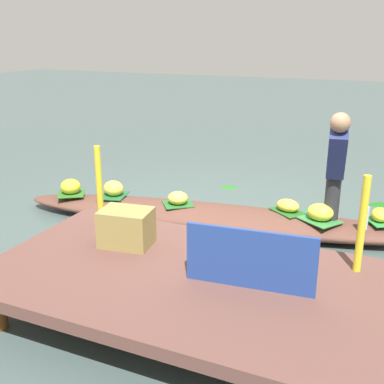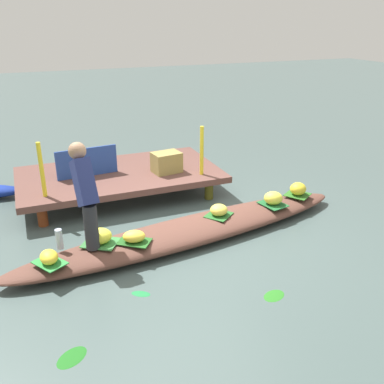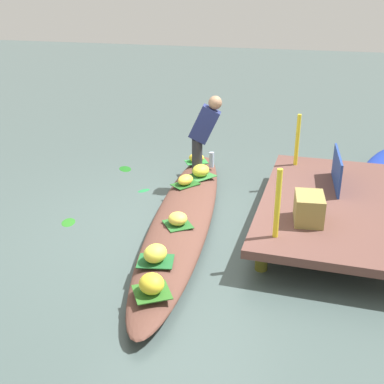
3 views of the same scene
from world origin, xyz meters
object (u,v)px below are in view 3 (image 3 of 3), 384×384
banana_bunch_4 (155,253)px  water_bottle (212,160)px  banana_bunch_2 (185,180)px  vendor_person (204,130)px  banana_bunch_3 (196,158)px  market_banner (337,170)px  banana_bunch_5 (152,284)px  produce_crate (309,208)px  moored_boat (382,164)px  vendor_boat (183,218)px  banana_bunch_0 (178,219)px  banana_bunch_1 (201,170)px

banana_bunch_4 → water_bottle: bearing=-177.2°
banana_bunch_2 → vendor_person: size_ratio=0.22×
vendor_person → banana_bunch_3: bearing=-152.5°
banana_bunch_3 → market_banner: size_ratio=0.26×
banana_bunch_5 → produce_crate: bearing=141.2°
moored_boat → water_bottle: water_bottle is taller
banana_bunch_2 → banana_bunch_5: bearing=10.3°
moored_boat → market_banner: size_ratio=2.08×
banana_bunch_2 → vendor_person: bearing=164.1°
vendor_boat → moored_boat: bearing=130.4°
banana_bunch_0 → water_bottle: water_bottle is taller
banana_bunch_4 → water_bottle: size_ratio=1.10×
banana_bunch_4 → market_banner: (-2.32, 1.76, 0.28)m
banana_bunch_5 → produce_crate: size_ratio=0.57×
vendor_boat → banana_bunch_2: bearing=-172.9°
banana_bunch_0 → market_banner: 2.32m
banana_bunch_3 → banana_bunch_1: bearing=21.5°
banana_bunch_1 → market_banner: size_ratio=0.30×
moored_boat → water_bottle: (1.30, -2.68, 0.24)m
vendor_boat → water_bottle: (-1.66, -0.04, 0.24)m
water_bottle → market_banner: bearing=71.1°
banana_bunch_2 → banana_bunch_4: banana_bunch_4 is taller
vendor_boat → banana_bunch_2: size_ratio=17.98×
vendor_boat → banana_bunch_1: bearing=176.6°
vendor_boat → banana_bunch_5: bearing=0.4°
banana_bunch_5 → market_banner: size_ratio=0.26×
banana_bunch_2 → vendor_person: (-0.50, 0.14, 0.62)m
produce_crate → banana_bunch_3: bearing=-136.5°
banana_bunch_5 → banana_bunch_4: bearing=-163.2°
banana_bunch_3 → vendor_boat: bearing=10.4°
banana_bunch_2 → market_banner: 2.12m
vendor_boat → banana_bunch_5: banana_bunch_5 is taller
banana_bunch_3 → banana_bunch_4: banana_bunch_4 is taller
produce_crate → vendor_person: bearing=-132.7°
banana_bunch_1 → banana_bunch_2: (0.38, -0.13, -0.02)m
banana_bunch_1 → banana_bunch_4: 2.52m
vendor_boat → moored_boat: size_ratio=2.43×
vendor_person → produce_crate: bearing=47.3°
vendor_boat → banana_bunch_4: (1.31, 0.11, 0.22)m
banana_bunch_3 → banana_bunch_0: bearing=10.1°
vendor_person → moored_boat: bearing=121.1°
moored_boat → vendor_person: 3.27m
vendor_boat → produce_crate: 1.65m
banana_bunch_2 → banana_bunch_4: size_ratio=1.01×
banana_bunch_1 → vendor_person: size_ratio=0.23×
banana_bunch_5 → vendor_person: (-3.16, -0.34, 0.59)m
market_banner → banana_bunch_1: bearing=-101.3°
vendor_boat → water_bottle: bearing=173.6°
banana_bunch_3 → banana_bunch_5: 3.70m
banana_bunch_2 → market_banner: market_banner is taller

